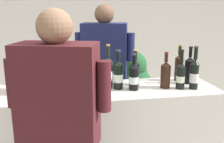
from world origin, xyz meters
TOP-DOWN VIEW (x-y plane):
  - wall_back at (0.00, 2.60)m, footprint 8.00×0.10m
  - wine_bottle_0 at (0.01, 0.07)m, footprint 0.08×0.08m
  - wine_bottle_1 at (-0.25, -0.08)m, footprint 0.07×0.07m
  - wine_bottle_2 at (0.73, 0.06)m, footprint 0.08×0.08m
  - wine_bottle_3 at (-0.39, -0.02)m, footprint 0.08×0.08m
  - wine_bottle_4 at (0.48, -0.03)m, footprint 0.08×0.08m
  - wine_bottle_5 at (0.59, -0.08)m, footprint 0.07×0.07m
  - wine_bottle_6 at (0.25, 0.09)m, footprint 0.08×0.08m
  - wine_bottle_7 at (0.20, -0.05)m, footprint 0.08×0.08m
  - wine_bottle_8 at (0.08, 0.01)m, footprint 0.08×0.08m
  - wine_bottle_9 at (-0.18, 0.05)m, footprint 0.08×0.08m
  - wine_bottle_10 at (0.70, -0.10)m, footprint 0.07×0.07m
  - wine_bottle_11 at (0.68, 0.16)m, footprint 0.08×0.08m
  - wine_glass at (-0.02, -0.12)m, footprint 0.07×0.07m
  - ice_bucket at (-0.63, 0.03)m, footprint 0.19×0.19m
  - person_server at (0.05, 0.57)m, footprint 0.59×0.35m
  - potted_shrub at (0.54, 1.22)m, footprint 0.46×0.57m

SIDE VIEW (x-z plane):
  - potted_shrub at x=0.54m, z-range 0.15..1.26m
  - person_server at x=0.05m, z-range -0.02..1.67m
  - wine_bottle_7 at x=0.20m, z-range 0.96..1.26m
  - wine_bottle_1 at x=-0.25m, z-range 0.96..1.27m
  - wine_bottle_5 at x=0.59m, z-range 0.95..1.28m
  - wine_bottle_4 at x=0.48m, z-range 0.97..1.27m
  - wine_bottle_6 at x=0.25m, z-range 0.97..1.28m
  - wine_bottle_9 at x=-0.18m, z-range 0.95..1.29m
  - wine_bottle_8 at x=0.08m, z-range 0.96..1.29m
  - wine_bottle_3 at x=-0.39m, z-range 0.95..1.30m
  - ice_bucket at x=-0.63m, z-range 1.00..1.25m
  - wine_bottle_2 at x=0.73m, z-range 0.96..1.29m
  - wine_bottle_10 at x=0.70m, z-range 0.95..1.31m
  - wine_bottle_0 at x=0.01m, z-range 0.95..1.31m
  - wine_bottle_11 at x=0.68m, z-range 0.97..1.30m
  - wine_glass at x=-0.02m, z-range 1.04..1.25m
  - wall_back at x=0.00m, z-range 0.00..2.80m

